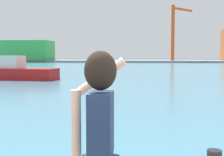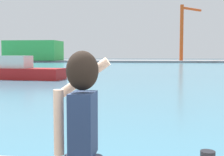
{
  "view_description": "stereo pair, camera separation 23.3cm",
  "coord_description": "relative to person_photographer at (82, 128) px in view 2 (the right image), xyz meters",
  "views": [
    {
      "loc": [
        0.03,
        -2.84,
        2.35
      ],
      "look_at": [
        -0.73,
        4.98,
        1.74
      ],
      "focal_mm": 49.49,
      "sensor_mm": 36.0,
      "label": 1
    },
    {
      "loc": [
        0.26,
        -2.82,
        2.35
      ],
      "look_at": [
        -0.73,
        4.98,
        1.74
      ],
      "focal_mm": 49.49,
      "sensor_mm": 36.0,
      "label": 2
    }
  ],
  "objects": [
    {
      "name": "port_crane",
      "position": [
        9.71,
        87.94,
        8.22
      ],
      "size": [
        6.84,
        7.32,
        15.7
      ],
      "color": "#D84C19",
      "rests_on": "far_shore_dock"
    },
    {
      "name": "boat_moored",
      "position": [
        -11.28,
        24.9,
        -0.92
      ],
      "size": [
        7.51,
        3.28,
        2.19
      ],
      "rotation": [
        0.0,
        0.0,
        -0.11
      ],
      "color": "#B21919",
      "rests_on": "harbor_water"
    },
    {
      "name": "harbor_water",
      "position": [
        0.33,
        52.22,
        -1.69
      ],
      "size": [
        140.0,
        100.0,
        0.02
      ],
      "primitive_type": "cube",
      "color": "teal",
      "rests_on": "ground_plane"
    },
    {
      "name": "person_photographer",
      "position": [
        0.0,
        0.0,
        0.0
      ],
      "size": [
        0.52,
        0.55,
        1.74
      ],
      "rotation": [
        0.0,
        0.0,
        1.57
      ],
      "color": "#2D3342",
      "rests_on": "quay_promenade"
    },
    {
      "name": "ground_plane",
      "position": [
        0.33,
        50.22,
        -1.7
      ],
      "size": [
        220.0,
        220.0,
        0.0
      ],
      "primitive_type": "plane",
      "color": "#334751"
    },
    {
      "name": "warehouse_left",
      "position": [
        -34.51,
        86.77,
        1.73
      ],
      "size": [
        15.71,
        9.7,
        5.79
      ],
      "primitive_type": "cube",
      "color": "green",
      "rests_on": "far_shore_dock"
    },
    {
      "name": "far_shore_dock",
      "position": [
        0.33,
        92.22,
        -1.43
      ],
      "size": [
        140.0,
        20.0,
        0.54
      ],
      "primitive_type": "cube",
      "color": "gray",
      "rests_on": "ground_plane"
    }
  ]
}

